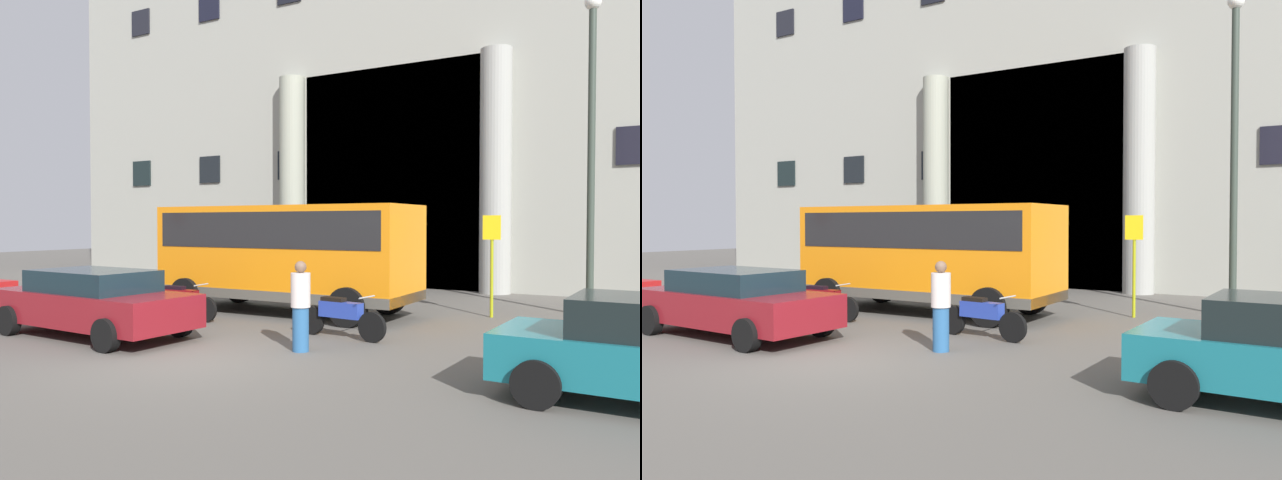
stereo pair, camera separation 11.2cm
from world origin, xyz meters
TOP-DOWN VIEW (x-y plane):
  - ground_plane at (0.00, 0.00)m, footprint 80.00×64.00m
  - office_building_facade at (-0.01, 17.48)m, footprint 36.18×9.76m
  - orange_minibus at (-1.44, 5.50)m, footprint 6.81×2.64m
  - bus_stop_sign at (3.35, 7.45)m, footprint 0.44×0.08m
  - hedge_planter_east at (-6.21, 10.51)m, footprint 1.69×0.71m
  - parked_hatchback_near at (-3.08, 0.77)m, footprint 4.67×2.19m
  - scooter_by_planter at (-3.01, 3.22)m, footprint 2.00×0.55m
  - motorcycle_far_end at (1.39, 3.14)m, footprint 2.09×0.55m
  - motorcycle_near_kerb at (-7.47, 3.41)m, footprint 2.00×0.55m
  - pedestrian_woman_dark_dress at (1.42, 1.64)m, footprint 0.36×0.36m
  - lamppost_plaza_centre at (5.43, 8.86)m, footprint 0.40×0.40m

SIDE VIEW (x-z plane):
  - ground_plane at x=0.00m, z-range -0.12..0.00m
  - motorcycle_near_kerb at x=-7.47m, z-range 0.01..0.90m
  - scooter_by_planter at x=-3.01m, z-range 0.01..0.90m
  - motorcycle_far_end at x=1.39m, z-range 0.01..0.91m
  - parked_hatchback_near at x=-3.08m, z-range 0.03..1.40m
  - hedge_planter_east at x=-6.21m, z-range -0.03..1.46m
  - pedestrian_woman_dark_dress at x=1.42m, z-range 0.00..1.65m
  - bus_stop_sign at x=3.35m, z-range 0.30..2.83m
  - orange_minibus at x=-1.44m, z-range 0.27..3.04m
  - lamppost_plaza_centre at x=5.43m, z-range 0.63..8.64m
  - office_building_facade at x=-0.01m, z-range -0.01..21.26m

